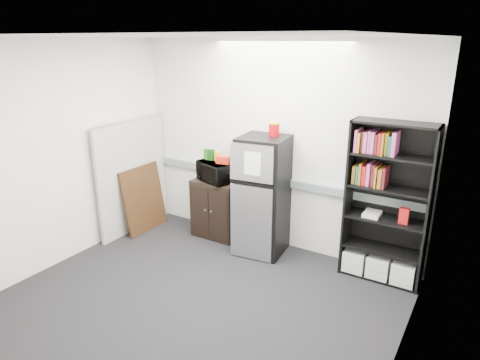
{
  "coord_description": "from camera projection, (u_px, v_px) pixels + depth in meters",
  "views": [
    {
      "loc": [
        2.44,
        -3.09,
        2.68
      ],
      "look_at": [
        0.01,
        0.9,
        1.13
      ],
      "focal_mm": 32.0,
      "sensor_mm": 36.0,
      "label": 1
    }
  ],
  "objects": [
    {
      "name": "wall_left",
      "position": [
        58.0,
        155.0,
        5.12
      ],
      "size": [
        0.02,
        3.5,
        2.7
      ],
      "primitive_type": "cube",
      "color": "white",
      "rests_on": "floor"
    },
    {
      "name": "microwave",
      "position": [
        216.0,
        171.0,
        5.82
      ],
      "size": [
        0.57,
        0.47,
        0.28
      ],
      "primitive_type": "imported",
      "rotation": [
        0.0,
        0.0,
        -0.3
      ],
      "color": "black",
      "rests_on": "cabinet"
    },
    {
      "name": "coffee_can",
      "position": [
        274.0,
        128.0,
        5.25
      ],
      "size": [
        0.14,
        0.14,
        0.19
      ],
      "color": "#A7070D",
      "rests_on": "refrigerator"
    },
    {
      "name": "wall_right",
      "position": [
        407.0,
        229.0,
        3.14
      ],
      "size": [
        0.02,
        3.5,
        2.7
      ],
      "primitive_type": "cube",
      "color": "white",
      "rests_on": "floor"
    },
    {
      "name": "ceiling",
      "position": [
        185.0,
        36.0,
        3.71
      ],
      "size": [
        4.0,
        3.5,
        0.02
      ],
      "primitive_type": "cube",
      "color": "white",
      "rests_on": "wall_back"
    },
    {
      "name": "snack_box_c",
      "position": [
        218.0,
        156.0,
        5.78
      ],
      "size": [
        0.08,
        0.06,
        0.14
      ],
      "primitive_type": "cube",
      "rotation": [
        0.0,
        0.0,
        -0.16
      ],
      "color": "gold",
      "rests_on": "microwave"
    },
    {
      "name": "refrigerator",
      "position": [
        263.0,
        196.0,
        5.45
      ],
      "size": [
        0.64,
        0.67,
        1.54
      ],
      "rotation": [
        0.0,
        0.0,
        0.12
      ],
      "color": "black",
      "rests_on": "floor"
    },
    {
      "name": "bookshelf",
      "position": [
        387.0,
        205.0,
        4.78
      ],
      "size": [
        0.9,
        0.34,
        1.85
      ],
      "color": "black",
      "rests_on": "floor"
    },
    {
      "name": "cubicle_partition",
      "position": [
        133.0,
        176.0,
        6.11
      ],
      "size": [
        0.06,
        1.3,
        1.62
      ],
      "color": "#9E988C",
      "rests_on": "floor"
    },
    {
      "name": "cabinet",
      "position": [
        217.0,
        208.0,
        6.01
      ],
      "size": [
        0.66,
        0.44,
        0.82
      ],
      "color": "black",
      "rests_on": "floor"
    },
    {
      "name": "snack_box_b",
      "position": [
        211.0,
        155.0,
        5.83
      ],
      "size": [
        0.07,
        0.05,
        0.15
      ],
      "primitive_type": "cube",
      "rotation": [
        0.0,
        0.0,
        -0.01
      ],
      "color": "#0D3C0E",
      "rests_on": "microwave"
    },
    {
      "name": "floor",
      "position": [
        196.0,
        303.0,
        4.55
      ],
      "size": [
        4.0,
        4.0,
        0.0
      ],
      "primitive_type": "plane",
      "color": "black",
      "rests_on": "ground"
    },
    {
      "name": "wall_note",
      "position": [
        250.0,
        128.0,
        5.65
      ],
      "size": [
        0.14,
        0.0,
        0.1
      ],
      "primitive_type": "cube",
      "color": "white",
      "rests_on": "wall_back"
    },
    {
      "name": "framed_poster",
      "position": [
        144.0,
        199.0,
        6.19
      ],
      "size": [
        0.19,
        0.74,
        0.95
      ],
      "rotation": [
        0.0,
        -0.16,
        0.0
      ],
      "color": "black",
      "rests_on": "floor"
    },
    {
      "name": "snack_bag",
      "position": [
        223.0,
        160.0,
        5.68
      ],
      "size": [
        0.2,
        0.13,
        0.1
      ],
      "primitive_type": "cube",
      "rotation": [
        0.0,
        0.0,
        0.19
      ],
      "color": "red",
      "rests_on": "microwave"
    },
    {
      "name": "wall_back",
      "position": [
        274.0,
        146.0,
        5.55
      ],
      "size": [
        4.0,
        0.02,
        2.7
      ],
      "primitive_type": "cube",
      "color": "white",
      "rests_on": "floor"
    },
    {
      "name": "electrical_raceway",
      "position": [
        272.0,
        180.0,
        5.67
      ],
      "size": [
        3.92,
        0.05,
        0.1
      ],
      "primitive_type": "cube",
      "color": "gray",
      "rests_on": "wall_back"
    },
    {
      "name": "snack_box_a",
      "position": [
        207.0,
        154.0,
        5.87
      ],
      "size": [
        0.08,
        0.06,
        0.15
      ],
      "primitive_type": "cube",
      "rotation": [
        0.0,
        0.0,
        -0.17
      ],
      "color": "#245618",
      "rests_on": "microwave"
    }
  ]
}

